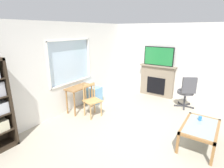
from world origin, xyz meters
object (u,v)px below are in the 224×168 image
at_px(desk_under_window, 79,91).
at_px(plastic_drawer_unit, 95,95).
at_px(fireplace, 157,81).
at_px(office_chair, 187,91).
at_px(coffee_table, 200,128).
at_px(sippy_cup, 200,118).
at_px(tv, 159,56).
at_px(wooden_chair, 92,100).

bearing_deg(desk_under_window, plastic_drawer_unit, 3.88).
height_order(fireplace, office_chair, fireplace).
bearing_deg(coffee_table, desk_under_window, 92.31).
relative_size(coffee_table, sippy_cup, 11.59).
distance_m(desk_under_window, tv, 2.95).
distance_m(fireplace, office_chair, 1.25).
height_order(plastic_drawer_unit, tv, tv).
bearing_deg(office_chair, sippy_cup, -158.54).
distance_m(wooden_chair, coffee_table, 2.71).
height_order(coffee_table, sippy_cup, sippy_cup).
bearing_deg(wooden_chair, desk_under_window, 82.75).
bearing_deg(sippy_cup, office_chair, 21.46).
bearing_deg(sippy_cup, plastic_drawer_unit, 83.42).
height_order(tv, office_chair, tv).
distance_m(desk_under_window, plastic_drawer_unit, 0.81).
bearing_deg(plastic_drawer_unit, tv, -40.43).
distance_m(office_chair, sippy_cup, 1.69).
relative_size(wooden_chair, coffee_table, 0.86).
xyz_separation_m(plastic_drawer_unit, tv, (1.71, -1.46, 1.18)).
xyz_separation_m(wooden_chair, fireplace, (2.54, -0.90, 0.10)).
xyz_separation_m(wooden_chair, coffee_table, (0.20, -2.70, -0.07)).
relative_size(wooden_chair, fireplace, 0.71).
height_order(desk_under_window, office_chair, office_chair).
bearing_deg(office_chair, tv, 65.74).
height_order(wooden_chair, coffee_table, wooden_chair).
bearing_deg(tv, coffee_table, -142.14).
height_order(fireplace, tv, tv).
bearing_deg(office_chair, plastic_drawer_unit, 114.95).
distance_m(fireplace, tv, 0.87).
bearing_deg(office_chair, coffee_table, -159.57).
distance_m(wooden_chair, tv, 2.84).
height_order(wooden_chair, fireplace, fireplace).
bearing_deg(plastic_drawer_unit, fireplace, -40.13).
relative_size(fireplace, coffee_table, 1.22).
bearing_deg(plastic_drawer_unit, sippy_cup, -96.58).
bearing_deg(plastic_drawer_unit, office_chair, -65.05).
bearing_deg(coffee_table, sippy_cup, 13.23).
xyz_separation_m(tv, office_chair, (-0.51, -1.13, -0.88)).
relative_size(desk_under_window, wooden_chair, 0.92).
distance_m(plastic_drawer_unit, sippy_cup, 3.24).
relative_size(plastic_drawer_unit, coffee_table, 0.49).
relative_size(desk_under_window, fireplace, 0.65).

